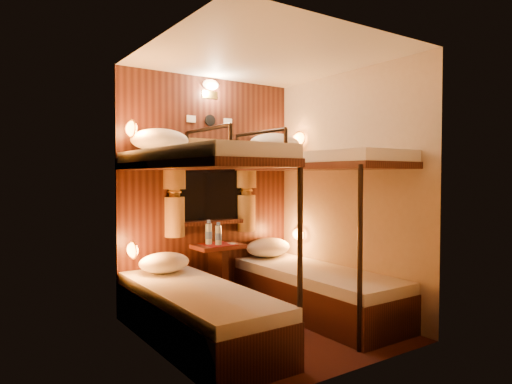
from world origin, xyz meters
TOP-DOWN VIEW (x-y plane):
  - floor at (0.00, 0.00)m, footprint 2.10×2.10m
  - ceiling at (0.00, 0.00)m, footprint 2.10×2.10m
  - wall_back at (0.00, 1.05)m, footprint 2.40×0.00m
  - wall_front at (0.00, -1.05)m, footprint 2.40×0.00m
  - wall_left at (-1.00, 0.00)m, footprint 0.00×2.40m
  - wall_right at (1.00, 0.00)m, footprint 0.00×2.40m
  - back_panel at (0.00, 1.04)m, footprint 2.00×0.03m
  - bunk_left at (-0.65, 0.07)m, footprint 0.72×1.90m
  - bunk_right at (0.65, 0.07)m, footprint 0.72×1.90m
  - window at (0.00, 1.00)m, footprint 1.00×0.12m
  - curtains at (0.00, 0.97)m, footprint 1.10×0.22m
  - back_fixtures at (0.00, 1.00)m, footprint 0.54×0.09m
  - reading_lamps at (-0.00, 0.70)m, footprint 2.00×0.20m
  - table at (0.00, 0.85)m, footprint 0.50×0.34m
  - bottle_left at (-0.08, 0.91)m, footprint 0.07×0.07m
  - bottle_right at (-0.02, 0.80)m, footprint 0.07×0.07m
  - sachet_a at (0.14, 0.77)m, footprint 0.09×0.08m
  - sachet_b at (0.15, 0.84)m, footprint 0.09×0.08m
  - pillow_lower_left at (-0.65, 0.72)m, footprint 0.48×0.34m
  - pillow_lower_right at (0.65, 0.86)m, footprint 0.53×0.38m
  - pillow_upper_left at (-0.65, 0.80)m, footprint 0.56×0.40m
  - pillow_upper_right at (0.65, 0.74)m, footprint 0.61×0.43m

SIDE VIEW (x-z plane):
  - floor at x=0.00m, z-range 0.00..0.00m
  - table at x=0.00m, z-range 0.09..0.74m
  - pillow_lower_left at x=-0.65m, z-range 0.46..0.65m
  - bunk_left at x=-0.65m, z-range -0.35..1.47m
  - bunk_right at x=0.65m, z-range -0.35..1.47m
  - pillow_lower_right at x=0.65m, z-range 0.46..0.67m
  - sachet_a at x=0.14m, z-range 0.65..0.66m
  - sachet_b at x=0.15m, z-range 0.65..0.66m
  - bottle_right at x=-0.02m, z-range 0.63..0.87m
  - bottle_left at x=-0.08m, z-range 0.63..0.89m
  - window at x=0.00m, z-range 0.79..1.58m
  - wall_back at x=0.00m, z-range 0.00..2.40m
  - wall_front at x=0.00m, z-range 0.00..2.40m
  - wall_left at x=-1.00m, z-range 0.00..2.40m
  - wall_right at x=1.00m, z-range 0.00..2.40m
  - back_panel at x=0.00m, z-range 0.00..2.40m
  - reading_lamps at x=0.00m, z-range 0.62..1.86m
  - curtains at x=0.00m, z-range 0.76..1.76m
  - pillow_upper_left at x=-0.65m, z-range 1.59..1.81m
  - pillow_upper_right at x=0.65m, z-range 1.59..1.83m
  - back_fixtures at x=0.00m, z-range 2.00..2.49m
  - ceiling at x=0.00m, z-range 2.40..2.40m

